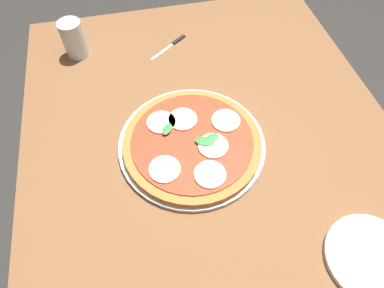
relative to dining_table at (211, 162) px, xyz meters
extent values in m
plane|color=#2D2B28|center=(0.00, 0.00, -0.61)|extent=(6.00, 6.00, 0.00)
cube|color=brown|center=(0.00, 0.00, 0.08)|extent=(1.20, 0.95, 0.04)
cube|color=brown|center=(0.52, -0.40, -0.28)|extent=(0.07, 0.07, 0.67)
cube|color=brown|center=(0.52, 0.40, -0.28)|extent=(0.07, 0.07, 0.67)
cylinder|color=silver|center=(0.00, 0.06, 0.11)|extent=(0.36, 0.36, 0.01)
cylinder|color=#B27033|center=(-0.01, 0.06, 0.12)|extent=(0.34, 0.34, 0.02)
cylinder|color=#B7381E|center=(-0.01, 0.06, 0.13)|extent=(0.30, 0.30, 0.00)
cylinder|color=#F4EACC|center=(0.06, 0.06, 0.14)|extent=(0.07, 0.07, 0.00)
cylinder|color=#F4EACC|center=(0.06, 0.12, 0.14)|extent=(0.07, 0.07, 0.00)
cylinder|color=#F4EACC|center=(-0.08, 0.13, 0.14)|extent=(0.07, 0.07, 0.00)
cylinder|color=#F4EACC|center=(-0.11, 0.04, 0.14)|extent=(0.07, 0.07, 0.00)
cylinder|color=#F4EACC|center=(-0.04, 0.01, 0.14)|extent=(0.07, 0.07, 0.00)
cylinder|color=#F4EACC|center=(0.03, -0.04, 0.14)|extent=(0.07, 0.07, 0.00)
ellipsoid|color=#337F38|center=(-0.02, 0.01, 0.14)|extent=(0.04, 0.05, 0.00)
ellipsoid|color=#337F38|center=(0.03, 0.11, 0.14)|extent=(0.04, 0.04, 0.00)
ellipsoid|color=#337F38|center=(-0.02, 0.03, 0.14)|extent=(0.04, 0.05, 0.00)
cylinder|color=white|center=(-0.35, -0.23, 0.11)|extent=(0.18, 0.18, 0.01)
cube|color=black|center=(0.41, 0.01, 0.10)|extent=(0.04, 0.05, 0.01)
cube|color=silver|center=(0.36, 0.07, 0.10)|extent=(0.06, 0.08, 0.00)
cylinder|color=silver|center=(0.41, 0.32, 0.16)|extent=(0.07, 0.07, 0.11)
camera|label=1|loc=(-0.47, 0.16, 0.79)|focal=31.29mm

